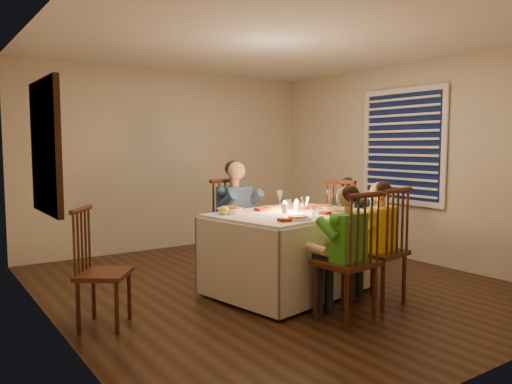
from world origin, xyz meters
TOP-DOWN VIEW (x-y plane):
  - ground at (0.00, 0.00)m, footprint 5.00×5.00m
  - wall_left at (-2.25, 0.00)m, footprint 0.02×5.00m
  - wall_right at (2.25, 0.00)m, footprint 0.02×5.00m
  - wall_back at (0.00, 2.50)m, footprint 4.50×0.02m
  - ceiling at (0.00, 0.00)m, footprint 5.00×5.00m
  - dining_table at (0.01, -0.29)m, footprint 1.76×1.41m
  - chair_adult at (-0.12, 0.55)m, footprint 0.53×0.51m
  - chair_near_left at (-0.12, -1.21)m, footprint 0.50×0.48m
  - chair_near_right at (0.45, -1.08)m, footprint 0.53×0.51m
  - chair_end at (1.02, -0.12)m, footprint 0.51×0.53m
  - chair_extra at (-1.90, -0.19)m, footprint 0.56×0.57m
  - adult at (-0.12, 0.55)m, footprint 0.58×0.54m
  - child_green at (-0.12, -1.21)m, footprint 0.45×0.41m
  - child_yellow at (0.45, -1.08)m, footprint 0.47×0.45m
  - child_teal at (1.02, -0.12)m, footprint 0.42×0.45m
  - setting_adult at (-0.00, 0.01)m, footprint 0.30×0.30m
  - setting_green at (-0.25, -0.71)m, footprint 0.30×0.30m
  - setting_yellow at (0.37, -0.56)m, footprint 0.30×0.30m
  - setting_teal at (0.54, -0.21)m, footprint 0.30×0.30m
  - candle_left at (-0.08, -0.30)m, footprint 0.06×0.06m
  - candle_right at (0.10, -0.27)m, footprint 0.06×0.06m
  - squash at (-0.65, -0.07)m, footprint 0.09×0.09m
  - orange_fruit at (0.27, -0.18)m, footprint 0.08×0.08m
  - serving_bowl at (-0.55, -0.01)m, footprint 0.30×0.30m
  - wall_mirror at (-2.22, 0.30)m, footprint 0.06×0.95m
  - window_blinds at (2.21, 0.10)m, footprint 0.07×1.34m

SIDE VIEW (x-z plane):
  - ground at x=0.00m, z-range 0.00..0.00m
  - chair_adult at x=-0.12m, z-range -0.56..0.56m
  - chair_near_left at x=-0.12m, z-range -0.56..0.56m
  - chair_near_right at x=0.45m, z-range -0.56..0.56m
  - chair_end at x=1.02m, z-range -0.56..0.56m
  - chair_extra at x=-1.90m, z-range -0.50..0.50m
  - adult at x=-0.12m, z-range -0.67..0.67m
  - child_green at x=-0.12m, z-range -0.59..0.59m
  - child_yellow at x=0.45m, z-range -0.59..0.59m
  - child_teal at x=1.02m, z-range -0.57..0.57m
  - dining_table at x=0.01m, z-range 0.19..0.99m
  - setting_adult at x=0.00m, z-range 0.83..0.85m
  - setting_green at x=-0.25m, z-range 0.83..0.85m
  - setting_yellow at x=0.37m, z-range 0.83..0.85m
  - setting_teal at x=0.54m, z-range 0.83..0.85m
  - serving_bowl at x=-0.55m, z-range 0.83..0.89m
  - orange_fruit at x=0.27m, z-range 0.83..0.91m
  - squash at x=-0.65m, z-range 0.83..0.92m
  - candle_left at x=-0.08m, z-range 0.83..0.93m
  - candle_right at x=0.10m, z-range 0.83..0.93m
  - wall_left at x=-2.25m, z-range 0.00..2.60m
  - wall_right at x=2.25m, z-range 0.00..2.60m
  - wall_back at x=0.00m, z-range 0.00..2.60m
  - wall_mirror at x=-2.22m, z-range 0.92..2.08m
  - window_blinds at x=2.21m, z-range 0.73..2.27m
  - ceiling at x=0.00m, z-range 2.60..2.60m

